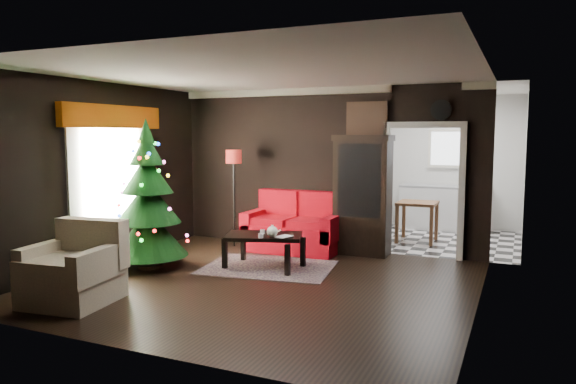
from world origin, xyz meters
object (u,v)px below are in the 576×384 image
at_px(armchair, 72,265).
at_px(loveseat, 294,222).
at_px(floor_lamp, 234,200).
at_px(teapot, 272,231).
at_px(curio_cabinet, 363,198).
at_px(coffee_table, 264,251).
at_px(christmas_tree, 148,198).
at_px(kitchen_table, 417,222).
at_px(wall_clock, 441,110).

bearing_deg(armchair, loveseat, 64.11).
relative_size(floor_lamp, teapot, 9.74).
relative_size(curio_cabinet, coffee_table, 1.71).
bearing_deg(armchair, curio_cabinet, 51.40).
distance_m(christmas_tree, kitchen_table, 4.95).
bearing_deg(kitchen_table, loveseat, -137.49).
bearing_deg(coffee_table, armchair, -119.13).
bearing_deg(teapot, loveseat, 100.81).
bearing_deg(armchair, coffee_table, 54.09).
xyz_separation_m(floor_lamp, armchair, (-0.17, -3.60, -0.37)).
height_order(floor_lamp, kitchen_table, floor_lamp).
distance_m(wall_clock, kitchen_table, 2.43).
relative_size(christmas_tree, armchair, 2.22).
bearing_deg(christmas_tree, wall_clock, 31.09).
xyz_separation_m(loveseat, teapot, (0.27, -1.43, 0.10)).
bearing_deg(floor_lamp, coffee_table, -45.18).
relative_size(christmas_tree, coffee_table, 1.99).
height_order(christmas_tree, kitchen_table, christmas_tree).
xyz_separation_m(loveseat, curio_cabinet, (1.15, 0.22, 0.45)).
distance_m(curio_cabinet, coffee_table, 1.98).
bearing_deg(wall_clock, armchair, -131.54).
bearing_deg(wall_clock, christmas_tree, -148.91).
xyz_separation_m(loveseat, coffee_table, (0.07, -1.28, -0.24)).
bearing_deg(curio_cabinet, coffee_table, -125.84).
xyz_separation_m(floor_lamp, teapot, (1.39, -1.33, -0.23)).
bearing_deg(christmas_tree, floor_lamp, 77.17).
bearing_deg(teapot, wall_clock, 41.33).
xyz_separation_m(wall_clock, kitchen_table, (-0.55, 1.25, -2.00)).
xyz_separation_m(christmas_tree, wall_clock, (3.89, 2.34, 1.33)).
distance_m(coffee_table, wall_clock, 3.54).
xyz_separation_m(curio_cabinet, christmas_tree, (-2.69, -2.16, 0.10)).
bearing_deg(armchair, christmas_tree, 91.49).
bearing_deg(loveseat, armchair, -109.11).
xyz_separation_m(coffee_table, kitchen_table, (1.73, 2.93, 0.11)).
xyz_separation_m(teapot, kitchen_table, (1.53, 3.08, -0.22)).
relative_size(wall_clock, kitchen_table, 0.43).
distance_m(curio_cabinet, kitchen_table, 1.67).
distance_m(floor_lamp, kitchen_table, 3.43).
height_order(armchair, kitchen_table, armchair).
distance_m(loveseat, christmas_tree, 2.54).
height_order(christmas_tree, wall_clock, wall_clock).
bearing_deg(coffee_table, kitchen_table, 59.39).
relative_size(loveseat, coffee_table, 1.53).
xyz_separation_m(armchair, wall_clock, (3.63, 4.10, 1.92)).
height_order(teapot, wall_clock, wall_clock).
bearing_deg(teapot, christmas_tree, -164.08).
height_order(floor_lamp, teapot, floor_lamp).
height_order(loveseat, coffee_table, loveseat).
bearing_deg(loveseat, floor_lamp, -175.19).
relative_size(floor_lamp, christmas_tree, 0.81).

